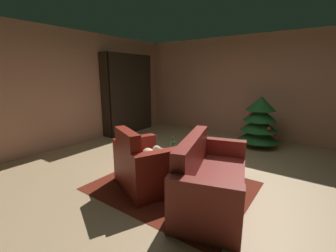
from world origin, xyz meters
name	(u,v)px	position (x,y,z in m)	size (l,w,h in m)	color
ground_plane	(186,176)	(0.00, 0.00, 0.00)	(7.61, 7.61, 0.00)	tan
wall_back	(249,87)	(0.00, 3.20, 1.34)	(6.43, 0.06, 2.67)	tan
wall_left	(71,89)	(-3.18, 0.00, 1.34)	(0.06, 6.46, 2.67)	tan
area_rug	(173,186)	(0.01, -0.42, 0.00)	(2.24, 1.83, 0.01)	maroon
bookshelf_unit	(131,95)	(-2.93, 1.71, 1.09)	(0.36, 1.63, 2.21)	black
armchair_red	(144,167)	(-0.34, -0.68, 0.32)	(1.18, 1.04, 0.91)	maroon
couch_red	(210,180)	(0.63, -0.45, 0.30)	(1.22, 1.84, 0.87)	maroon
coffee_table	(176,161)	(0.04, -0.39, 0.40)	(0.62, 0.62, 0.45)	black
book_stack_on_table	(178,155)	(0.06, -0.35, 0.49)	(0.19, 0.17, 0.09)	gold
bottle_on_table	(173,148)	(-0.09, -0.28, 0.56)	(0.06, 0.06, 0.29)	#1D5D2D
decorated_tree	(259,122)	(0.54, 2.36, 0.59)	(0.92, 0.92, 1.18)	brown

